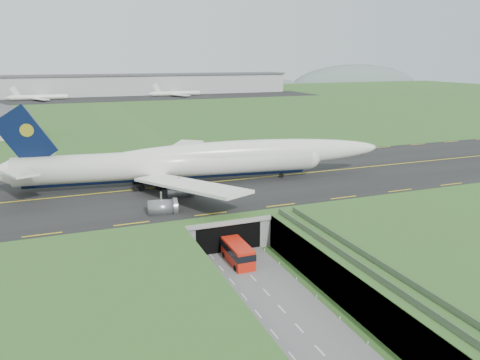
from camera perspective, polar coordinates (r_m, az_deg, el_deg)
name	(u,v)px	position (r m, az deg, el deg)	size (l,w,h in m)	color
ground	(246,271)	(76.74, 0.72, -11.05)	(900.00, 900.00, 0.00)	#2E5622
airfield_deck	(246,254)	(75.49, 0.73, -8.99)	(800.00, 800.00, 6.00)	gray
trench_road	(265,292)	(70.56, 3.07, -13.42)	(12.00, 75.00, 0.20)	slate
taxiway	(190,185)	(104.10, -6.10, -0.56)	(800.00, 44.00, 0.18)	black
tunnel_portal	(213,219)	(89.99, -3.28, -4.80)	(17.00, 22.30, 6.00)	gray
guideway	(380,280)	(64.61, 16.67, -11.65)	(3.00, 53.00, 7.05)	#A8A8A3
jumbo_jet	(199,161)	(103.80, -5.07, 2.28)	(87.99, 57.38, 19.13)	white
shuttle_tram	(238,253)	(78.57, -0.27, -8.91)	(3.31, 8.44, 3.41)	red
cargo_terminal	(92,85)	(364.90, -17.58, 10.97)	(320.00, 67.00, 15.60)	#B2B2B2
distant_hills	(148,95)	(503.64, -11.10, 10.16)	(700.00, 91.00, 60.00)	slate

